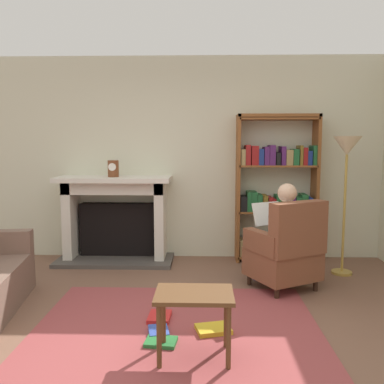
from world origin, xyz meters
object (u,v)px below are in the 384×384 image
mantel_clock (113,169)px  side_table (194,303)px  fireplace (116,216)px  bookshelf (276,192)px  armchair_reading (287,251)px  seated_reader (280,230)px  floor_lamp (347,158)px

mantel_clock → side_table: (1.10, -2.42, -0.82)m
fireplace → side_table: (1.10, -2.52, -0.18)m
fireplace → bookshelf: bearing=0.9°
armchair_reading → mantel_clock: bearing=-54.1°
fireplace → bookshelf: (2.11, 0.03, 0.32)m
armchair_reading → fireplace: bearing=-56.4°
armchair_reading → seated_reader: bearing=-90.0°
seated_reader → floor_lamp: size_ratio=0.70×
fireplace → armchair_reading: bearing=-27.9°
mantel_clock → armchair_reading: 2.41m
seated_reader → floor_lamp: 1.22m
armchair_reading → side_table: size_ratio=1.73×
side_table → floor_lamp: 2.81m
seated_reader → floor_lamp: bearing=-179.5°
fireplace → floor_lamp: bearing=-10.4°
armchair_reading → seated_reader: size_ratio=0.85×
floor_lamp → mantel_clock: bearing=171.6°
mantel_clock → side_table: bearing=-65.5°
mantel_clock → floor_lamp: bearing=-8.4°
bookshelf → armchair_reading: 1.22m
mantel_clock → bookshelf: (2.11, 0.14, -0.31)m
bookshelf → armchair_reading: bearing=-93.5°
mantel_clock → seated_reader: 2.26m
bookshelf → floor_lamp: (0.71, -0.55, 0.47)m
mantel_clock → armchair_reading: (2.04, -0.98, -0.81)m
side_table → floor_lamp: bearing=49.3°
bookshelf → floor_lamp: bookshelf is taller
armchair_reading → floor_lamp: floor_lamp is taller
bookshelf → floor_lamp: 1.01m
bookshelf → armchair_reading: size_ratio=1.98×
mantel_clock → bookshelf: bookshelf is taller
fireplace → side_table: fireplace is taller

